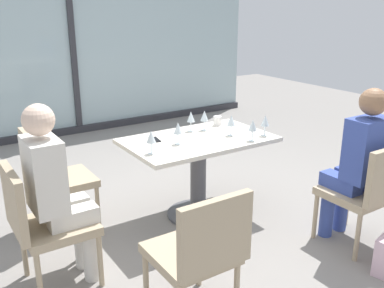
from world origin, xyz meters
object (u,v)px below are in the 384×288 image
(dining_table_main, at_px, (198,160))
(chair_front_right, at_px, (368,189))
(person_front_right, at_px, (358,160))
(wine_glass_6, at_px, (151,137))
(cell_phone_on_table, at_px, (155,140))
(person_side_end, at_px, (56,187))
(wine_glass_4, at_px, (178,129))
(wine_glass_2, at_px, (231,121))
(coffee_cup, at_px, (217,121))
(wine_glass_0, at_px, (204,116))
(wine_glass_3, at_px, (265,121))
(chair_side_end, at_px, (42,220))
(chair_far_left, at_px, (52,174))
(wine_glass_5, at_px, (191,117))
(wine_glass_1, at_px, (253,126))
(chair_front_left, at_px, (200,249))

(dining_table_main, distance_m, chair_front_right, 1.39)
(dining_table_main, height_order, person_front_right, person_front_right)
(wine_glass_6, bearing_deg, cell_phone_on_table, 57.75)
(person_side_end, xyz_separation_m, wine_glass_4, (1.09, 0.26, 0.16))
(wine_glass_2, xyz_separation_m, coffee_cup, (0.09, 0.33, -0.09))
(dining_table_main, bearing_deg, chair_front_right, -56.32)
(wine_glass_0, xyz_separation_m, wine_glass_3, (0.35, -0.43, 0.00))
(chair_side_end, height_order, wine_glass_2, wine_glass_2)
(chair_far_left, height_order, wine_glass_5, wine_glass_5)
(chair_side_end, height_order, person_side_end, person_side_end)
(wine_glass_1, distance_m, coffee_cup, 0.56)
(person_front_right, bearing_deg, wine_glass_2, 116.72)
(wine_glass_0, bearing_deg, wine_glass_4, -152.31)
(wine_glass_3, relative_size, wine_glass_4, 1.00)
(wine_glass_0, distance_m, wine_glass_5, 0.13)
(chair_front_right, bearing_deg, cell_phone_on_table, 130.21)
(wine_glass_0, bearing_deg, chair_side_end, -163.55)
(chair_front_left, xyz_separation_m, wine_glass_0, (0.95, 1.33, 0.37))
(chair_front_left, relative_size, coffee_cup, 9.67)
(wine_glass_1, relative_size, wine_glass_5, 1.00)
(wine_glass_0, relative_size, wine_glass_5, 1.00)
(wine_glass_5, bearing_deg, wine_glass_2, -53.27)
(chair_front_right, relative_size, chair_far_left, 1.00)
(chair_front_right, height_order, wine_glass_3, wine_glass_3)
(person_front_right, relative_size, wine_glass_2, 6.81)
(cell_phone_on_table, bearing_deg, person_side_end, -144.79)
(chair_side_end, xyz_separation_m, wine_glass_4, (1.20, 0.26, 0.37))
(dining_table_main, height_order, wine_glass_6, wine_glass_6)
(cell_phone_on_table, bearing_deg, wine_glass_0, 11.62)
(chair_side_end, height_order, wine_glass_3, wine_glass_3)
(wine_glass_4, distance_m, wine_glass_6, 0.31)
(chair_far_left, xyz_separation_m, wine_glass_0, (1.33, -0.28, 0.37))
(person_side_end, relative_size, wine_glass_2, 6.81)
(wine_glass_3, bearing_deg, wine_glass_6, 173.39)
(wine_glass_1, bearing_deg, dining_table_main, 137.54)
(wine_glass_3, bearing_deg, chair_far_left, 157.12)
(wine_glass_5, distance_m, cell_phone_on_table, 0.43)
(chair_front_left, xyz_separation_m, person_front_right, (1.54, 0.11, 0.20))
(coffee_cup, bearing_deg, wine_glass_2, -106.08)
(chair_front_right, bearing_deg, wine_glass_6, 141.73)
(chair_far_left, relative_size, cell_phone_on_table, 6.04)
(chair_side_end, bearing_deg, wine_glass_1, -0.27)
(wine_glass_4, bearing_deg, chair_far_left, 151.68)
(wine_glass_3, height_order, cell_phone_on_table, wine_glass_3)
(chair_front_left, height_order, wine_glass_0, wine_glass_0)
(chair_far_left, bearing_deg, wine_glass_2, -20.57)
(coffee_cup, bearing_deg, wine_glass_1, -94.45)
(dining_table_main, bearing_deg, person_side_end, -167.12)
(wine_glass_5, xyz_separation_m, wine_glass_6, (-0.59, -0.35, 0.00))
(person_side_end, height_order, wine_glass_4, person_side_end)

